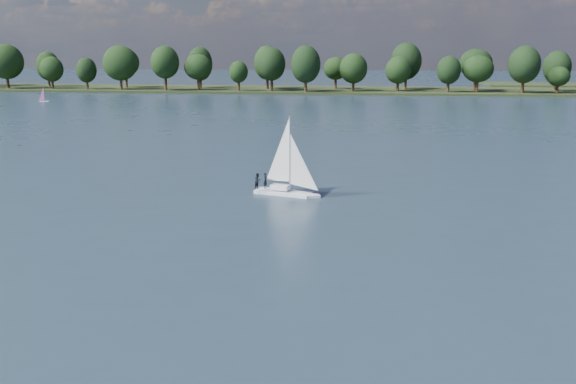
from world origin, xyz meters
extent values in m
plane|color=#233342|center=(0.00, 100.00, 0.00)|extent=(700.00, 700.00, 0.00)
cube|color=black|center=(0.00, 212.00, 0.00)|extent=(660.00, 40.00, 1.50)
cube|color=white|center=(-0.45, 49.94, 0.00)|extent=(6.34, 3.38, 0.72)
cube|color=white|center=(-0.45, 49.94, 0.72)|extent=(2.03, 1.55, 0.45)
cylinder|color=silver|center=(-0.45, 49.94, 4.09)|extent=(0.11, 0.11, 7.19)
imported|color=black|center=(-2.35, 50.06, 1.32)|extent=(0.49, 0.64, 1.55)
imported|color=black|center=(-3.04, 49.65, 1.32)|extent=(0.88, 0.94, 1.55)
cube|color=white|center=(-82.02, 154.74, 0.00)|extent=(2.70, 1.36, 0.42)
cylinder|color=silver|center=(-82.02, 154.74, 2.08)|extent=(0.07, 0.07, 3.69)
camera|label=1|loc=(8.33, -10.04, 13.69)|focal=40.00mm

